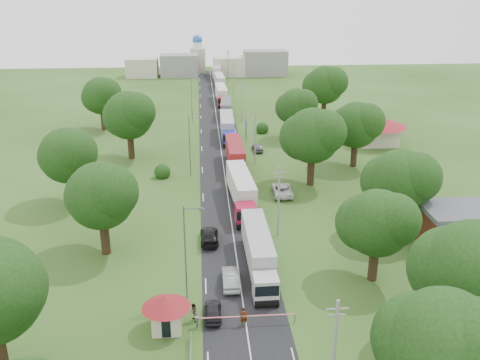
{
  "coord_description": "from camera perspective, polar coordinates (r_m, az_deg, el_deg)",
  "views": [
    {
      "loc": [
        -3.69,
        -66.06,
        29.89
      ],
      "look_at": [
        1.71,
        4.9,
        3.0
      ],
      "focal_mm": 40.0,
      "sensor_mm": 36.0,
      "label": 1
    }
  ],
  "objects": [
    {
      "name": "ground",
      "position": [
        72.6,
        -1.05,
        -3.62
      ],
      "size": [
        260.0,
        260.0,
        0.0
      ],
      "primitive_type": "plane",
      "color": "#2B4216",
      "rests_on": "ground"
    },
    {
      "name": "road",
      "position": [
        91.18,
        -1.79,
        1.55
      ],
      "size": [
        8.0,
        200.0,
        0.04
      ],
      "primitive_type": "cube",
      "color": "black",
      "rests_on": "ground"
    },
    {
      "name": "boom_barrier",
      "position": [
        50.32,
        -0.93,
        -14.49
      ],
      "size": [
        9.22,
        0.35,
        1.18
      ],
      "color": "slate",
      "rests_on": "ground"
    },
    {
      "name": "guard_booth",
      "position": [
        49.67,
        -7.87,
        -13.46
      ],
      "size": [
        4.4,
        4.4,
        3.45
      ],
      "color": "beige",
      "rests_on": "ground"
    },
    {
      "name": "info_sign",
      "position": [
        104.95,
        0.66,
        5.85
      ],
      "size": [
        0.12,
        3.1,
        4.1
      ],
      "color": "slate",
      "rests_on": "ground"
    },
    {
      "name": "pole_0",
      "position": [
        41.04,
        10.02,
        -17.56
      ],
      "size": [
        1.6,
        0.24,
        9.0
      ],
      "color": "gray",
      "rests_on": "ground"
    },
    {
      "name": "pole_1",
      "position": [
        64.87,
        4.15,
        -2.22
      ],
      "size": [
        1.6,
        0.24,
        9.0
      ],
      "color": "gray",
      "rests_on": "ground"
    },
    {
      "name": "pole_2",
      "position": [
        91.1,
        1.62,
        4.63
      ],
      "size": [
        1.6,
        0.24,
        9.0
      ],
      "color": "gray",
      "rests_on": "ground"
    },
    {
      "name": "pole_3",
      "position": [
        118.15,
        0.21,
        8.38
      ],
      "size": [
        1.6,
        0.24,
        9.0
      ],
      "color": "gray",
      "rests_on": "ground"
    },
    {
      "name": "pole_4",
      "position": [
        145.55,
        -0.68,
        10.72
      ],
      "size": [
        1.6,
        0.24,
        9.0
      ],
      "color": "gray",
      "rests_on": "ground"
    },
    {
      "name": "pole_5",
      "position": [
        173.15,
        -1.29,
        12.32
      ],
      "size": [
        1.6,
        0.24,
        9.0
      ],
      "color": "gray",
      "rests_on": "ground"
    },
    {
      "name": "lamp_0",
      "position": [
        52.12,
        -5.71,
        -7.25
      ],
      "size": [
        2.03,
        0.22,
        10.0
      ],
      "color": "slate",
      "rests_on": "ground"
    },
    {
      "name": "lamp_1",
      "position": [
        84.65,
        -5.3,
        3.9
      ],
      "size": [
        2.03,
        0.22,
        10.0
      ],
      "color": "slate",
      "rests_on": "ground"
    },
    {
      "name": "lamp_2",
      "position": [
        118.6,
        -5.12,
        8.77
      ],
      "size": [
        2.03,
        0.22,
        10.0
      ],
      "color": "slate",
      "rests_on": "ground"
    },
    {
      "name": "tree_0",
      "position": [
        39.44,
        20.84,
        -15.95
      ],
      "size": [
        8.8,
        8.8,
        11.07
      ],
      "color": "#382616",
      "rests_on": "ground"
    },
    {
      "name": "tree_1",
      "position": [
        47.63,
        23.63,
        -8.77
      ],
      "size": [
        9.6,
        9.6,
        12.05
      ],
      "color": "#382616",
      "rests_on": "ground"
    },
    {
      "name": "tree_2",
      "position": [
        56.38,
        14.39,
        -4.4
      ],
      "size": [
        8.0,
        8.0,
        10.1
      ],
      "color": "#382616",
      "rests_on": "ground"
    },
    {
      "name": "tree_3",
      "position": [
        66.81,
        16.7,
        -0.04
      ],
      "size": [
        8.8,
        8.8,
        11.07
      ],
      "color": "#382616",
      "rests_on": "ground"
    },
    {
      "name": "tree_4",
      "position": [
        81.09,
        7.72,
        4.74
      ],
      "size": [
        9.6,
        9.6,
        12.05
      ],
      "color": "#382616",
      "rests_on": "ground"
    },
    {
      "name": "tree_5",
      "position": [
        90.91,
        12.27,
        5.79
      ],
      "size": [
        8.8,
        8.8,
        11.07
      ],
      "color": "#382616",
      "rests_on": "ground"
    },
    {
      "name": "tree_6",
      "position": [
        105.51,
        6.01,
        7.83
      ],
      "size": [
        8.0,
        8.0,
        10.1
      ],
      "color": "#382616",
      "rests_on": "ground"
    },
    {
      "name": "tree_7",
      "position": [
        121.5,
        9.03,
        10.0
      ],
      "size": [
        9.6,
        9.6,
        12.05
      ],
      "color": "#382616",
      "rests_on": "ground"
    },
    {
      "name": "tree_10",
      "position": [
        61.66,
        -14.61,
        -1.57
      ],
      "size": [
        8.8,
        8.8,
        11.07
      ],
      "color": "#382616",
      "rests_on": "ground"
    },
    {
      "name": "tree_11",
      "position": [
        76.95,
        -17.93,
        2.54
      ],
      "size": [
        8.8,
        8.8,
        11.07
      ],
      "color": "#382616",
      "rests_on": "ground"
    },
    {
      "name": "tree_12",
      "position": [
        94.66,
        -11.79,
        6.8
      ],
      "size": [
        9.6,
        9.6,
        12.05
      ],
      "color": "#382616",
      "rests_on": "ground"
    },
    {
      "name": "tree_13",
      "position": [
        115.31,
        -14.58,
        8.7
      ],
      "size": [
        8.8,
        8.8,
        11.07
      ],
      "color": "#382616",
      "rests_on": "ground"
    },
    {
      "name": "house_brick",
      "position": [
        67.43,
        22.31,
        -4.79
      ],
      "size": [
        8.6,
        6.6,
        5.2
      ],
      "color": "maroon",
      "rests_on": "ground"
    },
    {
      "name": "house_cream",
      "position": [
        105.13,
        14.56,
        5.57
      ],
      "size": [
        10.08,
        10.08,
        5.8
      ],
      "color": "beige",
      "rests_on": "ground"
    },
    {
      "name": "distant_town",
      "position": [
        178.08,
        -2.96,
        12.15
      ],
      "size": [
        52.0,
        8.0,
        8.0
      ],
      "color": "gray",
      "rests_on": "ground"
    },
    {
      "name": "church",
      "position": [
        185.68,
        -4.52,
        13.06
      ],
      "size": [
        5.0,
        5.0,
        12.3
      ],
      "color": "beige",
      "rests_on": "ground"
    },
    {
      "name": "truck_0",
      "position": [
        58.49,
        1.99,
        -7.59
      ],
      "size": [
        2.68,
        14.84,
        4.11
      ],
      "color": "#BCBCBC",
      "rests_on": "ground"
    },
    {
      "name": "truck_1",
      "position": [
        74.28,
        0.16,
        -1.12
      ],
      "size": [
        3.48,
        15.54,
        4.29
      ],
      "color": "maroon",
      "rests_on": "ground"
    },
    {
      "name": "truck_2",
      "position": [
        88.99,
        -0.49,
        2.57
      ],
      "size": [
        2.69,
        14.98,
        4.15
      ],
      "color": "gold",
      "rests_on": "ground"
    },
    {
      "name": "truck_3",
      "position": [
        107.14,
        -1.37,
        5.71
      ],
      "size": [
        2.75,
        14.88,
        4.12
      ],
      "color": "#1B29A3",
      "rests_on": "ground"
    },
    {
      "name": "truck_4",
      "position": [
        122.95,
        -1.47,
        7.58
      ],
      "size": [
        3.08,
        13.7,
        3.78
      ],
      "color": "#B9B9B9",
      "rests_on": "ground"
    },
    {
      "name": "truck_5",
      "position": [
        138.73,
        -1.99,
        9.13
      ],
      "size": [
        2.78,
        14.24,
        3.94
      ],
      "color": "#AB1A1E",
      "rests_on": "ground"
    },
    {
      "name": "truck_6",
      "position": [
        156.27,
        -2.17,
        10.42
      ],
      "size": [
        2.86,
        13.95,
        3.86
      ],
      "color": "#2B743F",
      "rests_on": "ground"
    },
    {
      "name": "truck_7",
      "position": [
        172.41,
        -2.48,
        11.42
      ],
      "size": [
        3.19,
        14.69,
        4.06
      ],
      "color": "silver",
      "rests_on": "ground"
    },
    {
      "name": "car_lane_front",
      "position": [
        51.63,
        -2.9,
        -13.79
      ],
      "size": [
        1.68,
        4.0,
        1.35
      ],
      "primitive_type": "imported",
      "rotation": [
        0.0,
        0.0,
        3.12
      ],
      "color": "black",
      "rests_on": "ground"
    },
    {
      "name": "car_lane_mid",
      "position": [
        56.24,
        -1.0,
        -10.45
      ],
      "size": [
        1.72,
        4.85,
        1.59
      ],
      "primitive_type": "imported",
      "rotation": [
        0.0,
        0.0,
        3.14
      ],
      "color": "gray",
      "rests_on": "ground"
    },
    {
      "name": "car_lane_rear",
      "position": [
        64.97,
        -3.3,
        -5.97
      ],
      "size": [
        2.16,
        5.28,
        1.53
      ],
      "primitive_type": "imported",
      "rotation": [
        0.0,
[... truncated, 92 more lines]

